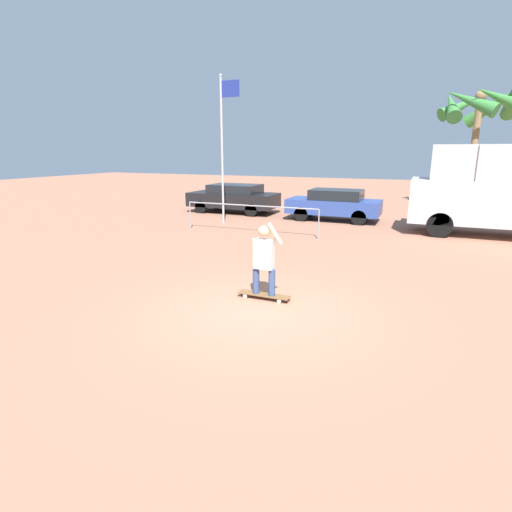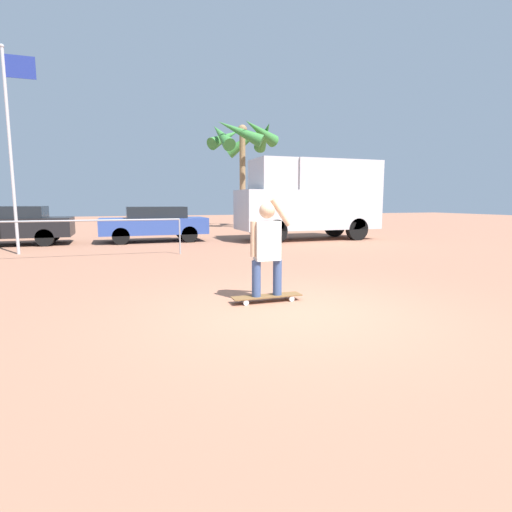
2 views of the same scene
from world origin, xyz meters
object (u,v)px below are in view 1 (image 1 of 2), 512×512
Objects in this scene: flagpole at (223,141)px; palm_tree_near_van at (480,107)px; camper_van at (503,188)px; person_skateboarder at (264,256)px; parked_car_blue at (334,204)px; skateboard at (264,295)px; parked_car_black at (234,197)px.

palm_tree_near_van is at bearing 43.44° from flagpole.
person_skateboarder is at bearing -120.53° from camper_van.
camper_van is at bearing 7.29° from flagpole.
parked_car_blue is 0.68× the size of flagpole.
palm_tree_near_van reaches higher than skateboard.
parked_car_black is at bearing -149.39° from palm_tree_near_van.
flagpole is at bearing 122.39° from person_skateboarder.
parked_car_black is 0.70× the size of palm_tree_near_van.
parked_car_blue is (-0.81, 10.35, 0.65)m from skateboard.
person_skateboarder is 0.26× the size of flagpole.
skateboard is at bearing -60.95° from parked_car_black.
skateboard is 0.19× the size of flagpole.
camper_van is at bearing -8.09° from parked_car_black.
parked_car_blue is at bearing -4.42° from parked_car_black.
person_skateboarder is 10.64m from camper_van.
skateboard is at bearing -57.60° from flagpole.
parked_car_black is (-5.16, 0.40, 0.02)m from parked_car_blue.
parked_car_black is at bearing 119.05° from skateboard.
person_skateboarder is at bearing -60.96° from parked_car_black.
parked_car_black is 13.50m from palm_tree_near_van.
camper_van is at bearing -87.21° from palm_tree_near_van.
flagpole is (-4.96, 7.82, 2.49)m from person_skateboarder.
camper_van is 10.56m from flagpole.
parked_car_black is at bearing 171.91° from camper_van.
parked_car_blue is at bearing 94.46° from skateboard.
palm_tree_near_van is 13.83m from flagpole.
camper_van is 8.82m from palm_tree_near_van.
camper_van reaches higher than parked_car_blue.
person_skateboarder is 0.27× the size of camper_van.
skateboard is 10.74m from camper_van.
skateboard is at bearing -85.54° from parked_car_blue.
person_skateboarder is 12.30m from parked_car_black.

